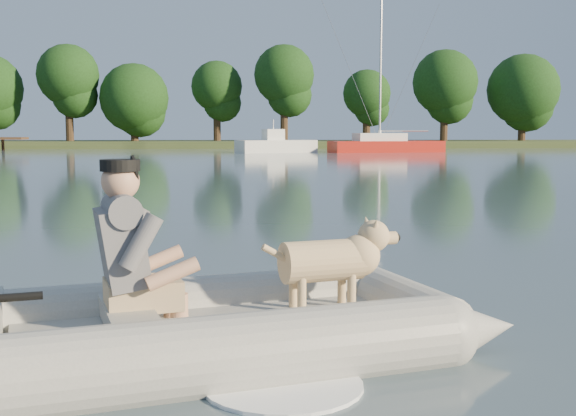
{
  "coord_description": "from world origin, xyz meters",
  "views": [
    {
      "loc": [
        -0.27,
        -5.55,
        1.59
      ],
      "look_at": [
        0.24,
        2.21,
        0.75
      ],
      "focal_mm": 45.0,
      "sensor_mm": 36.0,
      "label": 1
    }
  ],
  "objects": [
    {
      "name": "water",
      "position": [
        0.0,
        0.0,
        0.0
      ],
      "size": [
        160.0,
        160.0,
        0.0
      ],
      "primitive_type": "plane",
      "color": "#50626C",
      "rests_on": "ground"
    },
    {
      "name": "shore_bank",
      "position": [
        0.0,
        62.0,
        0.25
      ],
      "size": [
        160.0,
        12.0,
        0.7
      ],
      "primitive_type": "cube",
      "color": "#47512D",
      "rests_on": "water"
    },
    {
      "name": "treeline",
      "position": [
        -3.71,
        61.11,
        5.48
      ],
      "size": [
        71.02,
        7.35,
        9.27
      ],
      "color": "#332316",
      "rests_on": "shore_bank"
    },
    {
      "name": "dinghy",
      "position": [
        -0.32,
        -0.49,
        0.64
      ],
      "size": [
        6.01,
        5.14,
        1.48
      ],
      "primitive_type": null,
      "rotation": [
        0.0,
        0.0,
        0.28
      ],
      "color": "gray",
      "rests_on": "water"
    },
    {
      "name": "man",
      "position": [
        -1.06,
        -0.65,
        0.84
      ],
      "size": [
        0.94,
        0.86,
        1.16
      ],
      "primitive_type": null,
      "rotation": [
        0.0,
        0.0,
        0.28
      ],
      "color": "slate",
      "rests_on": "dinghy"
    },
    {
      "name": "dog",
      "position": [
        0.34,
        -0.24,
        0.56
      ],
      "size": [
        1.06,
        0.62,
        0.67
      ],
      "primitive_type": null,
      "rotation": [
        0.0,
        0.0,
        0.28
      ],
      "color": "tan",
      "rests_on": "dinghy"
    },
    {
      "name": "motorboat",
      "position": [
        2.25,
        45.55,
        1.11
      ],
      "size": [
        6.16,
        4.09,
        2.43
      ],
      "primitive_type": null,
      "rotation": [
        0.0,
        0.0,
        0.36
      ],
      "color": "white",
      "rests_on": "water"
    },
    {
      "name": "sailboat",
      "position": [
        10.12,
        45.95,
        0.49
      ],
      "size": [
        8.45,
        3.84,
        11.2
      ],
      "rotation": [
        0.0,
        0.0,
        0.18
      ],
      "color": "#B01E14",
      "rests_on": "water"
    }
  ]
}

